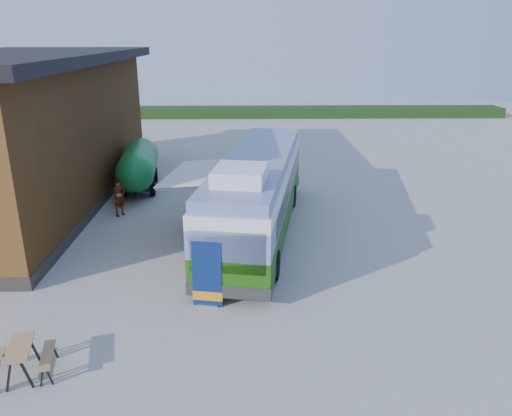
{
  "coord_description": "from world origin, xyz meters",
  "views": [
    {
      "loc": [
        0.93,
        -15.34,
        8.32
      ],
      "look_at": [
        1.31,
        4.48,
        1.4
      ],
      "focal_mm": 35.0,
      "sensor_mm": 36.0,
      "label": 1
    }
  ],
  "objects_px": {
    "person_b": "(196,238)",
    "person_a": "(119,198)",
    "bus": "(257,191)",
    "banner": "(207,280)",
    "picnic_table": "(20,354)",
    "slurry_tanker": "(138,164)"
  },
  "relations": [
    {
      "from": "bus",
      "to": "person_a",
      "type": "height_order",
      "value": "bus"
    },
    {
      "from": "banner",
      "to": "person_a",
      "type": "xyz_separation_m",
      "value": [
        -4.86,
        8.63,
        -0.01
      ]
    },
    {
      "from": "bus",
      "to": "slurry_tanker",
      "type": "xyz_separation_m",
      "value": [
        -6.51,
        6.75,
        -0.49
      ]
    },
    {
      "from": "picnic_table",
      "to": "person_b",
      "type": "xyz_separation_m",
      "value": [
        3.79,
        7.2,
        0.15
      ]
    },
    {
      "from": "person_a",
      "to": "person_b",
      "type": "distance_m",
      "value": 6.38
    },
    {
      "from": "slurry_tanker",
      "to": "person_b",
      "type": "bearing_deg",
      "value": -73.0
    },
    {
      "from": "banner",
      "to": "person_b",
      "type": "distance_m",
      "value": 3.87
    },
    {
      "from": "person_b",
      "to": "slurry_tanker",
      "type": "bearing_deg",
      "value": -150.2
    },
    {
      "from": "banner",
      "to": "picnic_table",
      "type": "height_order",
      "value": "banner"
    },
    {
      "from": "bus",
      "to": "banner",
      "type": "bearing_deg",
      "value": -95.89
    },
    {
      "from": "banner",
      "to": "person_b",
      "type": "height_order",
      "value": "banner"
    },
    {
      "from": "person_b",
      "to": "banner",
      "type": "bearing_deg",
      "value": 16.32
    },
    {
      "from": "bus",
      "to": "slurry_tanker",
      "type": "bearing_deg",
      "value": 143.5
    },
    {
      "from": "person_b",
      "to": "slurry_tanker",
      "type": "relative_size",
      "value": 0.24
    },
    {
      "from": "bus",
      "to": "picnic_table",
      "type": "distance_m",
      "value": 11.57
    },
    {
      "from": "person_a",
      "to": "banner",
      "type": "bearing_deg",
      "value": -116.75
    },
    {
      "from": "person_a",
      "to": "person_b",
      "type": "bearing_deg",
      "value": -105.39
    },
    {
      "from": "person_a",
      "to": "slurry_tanker",
      "type": "relative_size",
      "value": 0.27
    },
    {
      "from": "banner",
      "to": "picnic_table",
      "type": "xyz_separation_m",
      "value": [
        -4.49,
        -3.4,
        -0.27
      ]
    },
    {
      "from": "person_a",
      "to": "slurry_tanker",
      "type": "bearing_deg",
      "value": 32.89
    },
    {
      "from": "person_b",
      "to": "person_a",
      "type": "bearing_deg",
      "value": -133.36
    },
    {
      "from": "banner",
      "to": "slurry_tanker",
      "type": "distance_m",
      "value": 13.88
    }
  ]
}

